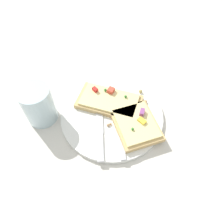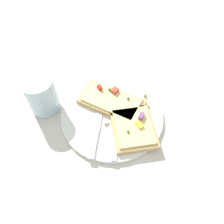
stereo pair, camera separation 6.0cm
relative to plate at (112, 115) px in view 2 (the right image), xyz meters
name	(u,v)px [view 2 (the right image)]	position (x,y,z in m)	size (l,w,h in m)	color
ground_plane	(112,117)	(0.00, 0.00, -0.01)	(4.00, 4.00, 0.00)	beige
plate	(112,115)	(0.00, 0.00, 0.00)	(0.28, 0.28, 0.01)	white
fork	(118,121)	(0.03, -0.01, 0.01)	(0.14, 0.18, 0.01)	silver
knife	(96,129)	(0.00, -0.06, 0.01)	(0.14, 0.18, 0.01)	silver
pizza_slice_main	(111,101)	(-0.03, 0.03, 0.02)	(0.20, 0.14, 0.03)	tan
pizza_slice_corner	(134,127)	(0.08, 0.00, 0.02)	(0.17, 0.17, 0.03)	tan
crumb_scatter	(137,108)	(0.04, 0.06, 0.01)	(0.09, 0.16, 0.01)	tan
drinking_glass	(42,95)	(-0.16, -0.11, 0.05)	(0.08, 0.08, 0.11)	silver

